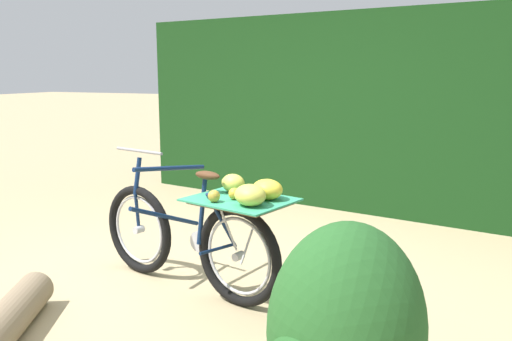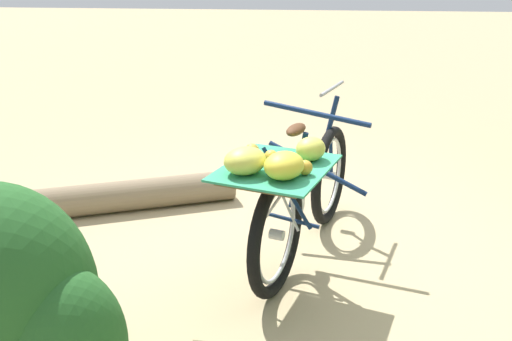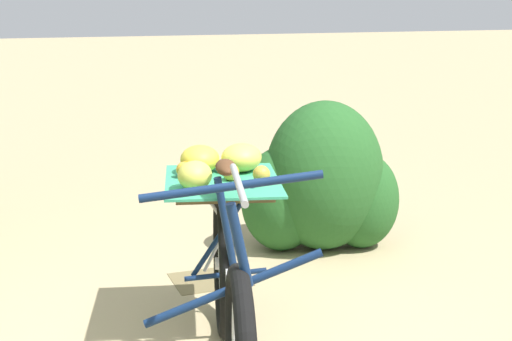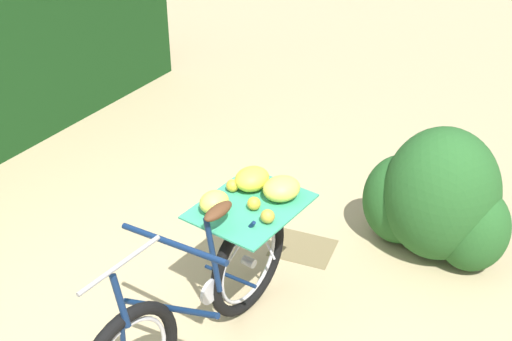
% 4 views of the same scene
% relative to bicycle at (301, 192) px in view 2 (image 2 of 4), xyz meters
% --- Properties ---
extents(ground_plane, '(60.00, 60.00, 0.00)m').
position_rel_bicycle_xyz_m(ground_plane, '(-0.26, -0.19, -0.48)').
color(ground_plane, tan).
extents(bicycle, '(0.87, 1.80, 1.03)m').
position_rel_bicycle_xyz_m(bicycle, '(0.00, 0.00, 0.00)').
color(bicycle, black).
rests_on(bicycle, ground_plane).
extents(fallen_log, '(2.01, 1.15, 0.24)m').
position_rel_bicycle_xyz_m(fallen_log, '(1.59, -0.50, -0.36)').
color(fallen_log, '#7F6B51').
rests_on(fallen_log, ground_plane).
extents(shrub_cluster, '(1.04, 0.71, 0.99)m').
position_rel_bicycle_xyz_m(shrub_cluster, '(1.09, 1.38, -0.05)').
color(shrub_cluster, '#235623').
rests_on(shrub_cluster, ground_plane).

